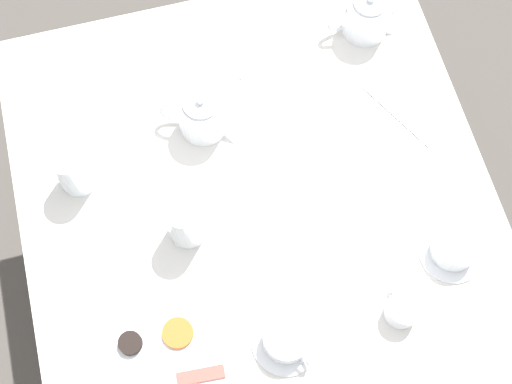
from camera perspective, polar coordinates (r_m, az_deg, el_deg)
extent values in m
plane|color=#4C4742|center=(2.18, 0.00, -6.87)|extent=(8.00, 8.00, 0.00)
cube|color=silver|center=(1.52, 0.00, -0.47)|extent=(1.04, 0.99, 0.03)
cylinder|color=brown|center=(1.87, 17.63, -14.16)|extent=(0.04, 0.04, 0.67)
cylinder|color=brown|center=(2.11, 8.68, 10.57)|extent=(0.04, 0.04, 0.67)
cylinder|color=brown|center=(2.06, -15.55, 4.99)|extent=(0.04, 0.04, 0.67)
cylinder|color=white|center=(1.43, -7.64, -14.07)|extent=(0.30, 0.30, 0.01)
cube|color=#B74C42|center=(1.41, -4.42, -14.41)|extent=(0.03, 0.09, 0.01)
cylinder|color=#D16023|center=(1.42, -6.28, -11.15)|extent=(0.06, 0.06, 0.01)
cylinder|color=black|center=(1.43, -10.03, -11.82)|extent=(0.05, 0.05, 0.02)
cylinder|color=white|center=(1.68, 8.85, 13.72)|extent=(0.11, 0.11, 0.10)
cylinder|color=white|center=(1.64, 9.13, 14.78)|extent=(0.08, 0.08, 0.01)
cone|color=white|center=(1.69, 11.21, 14.18)|extent=(0.02, 0.06, 0.05)
torus|color=white|center=(1.67, 6.90, 13.48)|extent=(0.02, 0.08, 0.08)
cylinder|color=white|center=(1.54, -4.33, 6.16)|extent=(0.11, 0.11, 0.10)
cylinder|color=white|center=(1.49, -4.48, 7.09)|extent=(0.08, 0.08, 0.01)
sphere|color=white|center=(1.48, -4.51, 7.33)|extent=(0.02, 0.02, 0.02)
cone|color=white|center=(1.52, -1.79, 6.04)|extent=(0.04, 0.06, 0.05)
torus|color=white|center=(1.55, -6.45, 6.39)|extent=(0.04, 0.08, 0.08)
cylinder|color=white|center=(1.43, 2.41, -11.84)|extent=(0.14, 0.14, 0.01)
cylinder|color=white|center=(1.40, 2.45, -11.64)|extent=(0.09, 0.09, 0.05)
cylinder|color=tan|center=(1.40, 2.45, -11.68)|extent=(0.08, 0.08, 0.04)
torus|color=white|center=(1.39, 3.95, -13.03)|extent=(0.04, 0.03, 0.04)
cylinder|color=white|center=(1.52, 15.36, -4.59)|extent=(0.14, 0.14, 0.01)
cylinder|color=white|center=(1.49, 15.65, -4.26)|extent=(0.09, 0.09, 0.05)
cylinder|color=tan|center=(1.50, 15.60, -4.31)|extent=(0.08, 0.08, 0.04)
torus|color=white|center=(1.51, 16.15, -2.59)|extent=(0.04, 0.03, 0.04)
cylinder|color=white|center=(1.51, -14.46, 1.81)|extent=(0.08, 0.08, 0.13)
cylinder|color=white|center=(1.42, -5.66, -2.27)|extent=(0.08, 0.08, 0.14)
cylinder|color=white|center=(1.44, 11.66, -9.25)|extent=(0.07, 0.07, 0.05)
torus|color=white|center=(1.45, 11.19, -7.89)|extent=(0.04, 0.01, 0.04)
cube|color=silver|center=(1.69, -14.97, 9.05)|extent=(0.17, 0.03, 0.00)
cube|color=silver|center=(1.62, 11.17, 6.10)|extent=(0.19, 0.11, 0.00)
cube|color=silver|center=(1.52, 9.63, -1.41)|extent=(0.15, 0.03, 0.00)
cube|color=silver|center=(1.67, -0.02, 11.59)|extent=(0.16, 0.12, 0.00)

